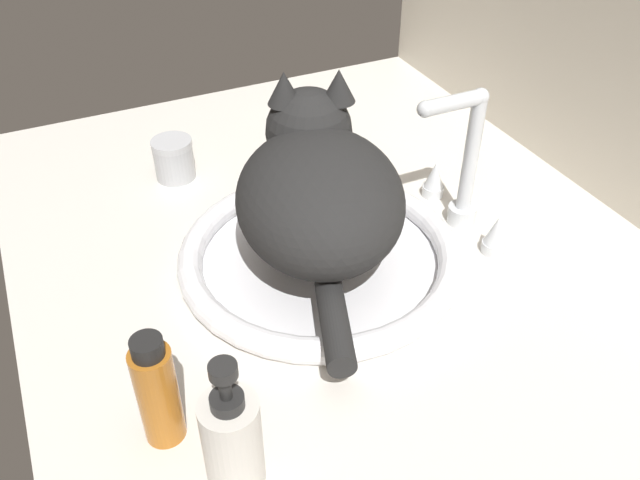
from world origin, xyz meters
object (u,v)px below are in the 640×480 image
(amber_bottle, at_px, (157,392))
(pill_bottle, at_px, (311,133))
(faucet, at_px, (463,176))
(soap_pump_bottle, at_px, (232,440))
(sink_basin, at_px, (320,256))
(cat, at_px, (318,185))
(metal_jar, at_px, (174,159))

(amber_bottle, xyz_separation_m, pill_bottle, (-0.42, 0.35, -0.02))
(faucet, distance_m, soap_pump_bottle, 0.49)
(sink_basin, relative_size, pill_bottle, 3.91)
(faucet, relative_size, soap_pump_bottle, 1.31)
(faucet, height_order, soap_pump_bottle, faucet)
(cat, distance_m, soap_pump_bottle, 0.35)
(metal_jar, xyz_separation_m, amber_bottle, (0.46, -0.14, 0.03))
(faucet, xyz_separation_m, soap_pump_bottle, (0.25, -0.42, -0.02))
(amber_bottle, bearing_deg, faucet, 110.44)
(amber_bottle, bearing_deg, sink_basin, 124.57)
(soap_pump_bottle, bearing_deg, faucet, 121.02)
(pill_bottle, bearing_deg, faucet, 23.85)
(cat, xyz_separation_m, metal_jar, (-0.27, -0.12, -0.08))
(amber_bottle, bearing_deg, metal_jar, 163.36)
(soap_pump_bottle, bearing_deg, sink_basin, 140.90)
(faucet, height_order, metal_jar, faucet)
(metal_jar, height_order, amber_bottle, amber_bottle)
(metal_jar, distance_m, pill_bottle, 0.22)
(cat, distance_m, amber_bottle, 0.33)
(cat, bearing_deg, soap_pump_bottle, -37.87)
(cat, bearing_deg, metal_jar, -155.67)
(cat, height_order, amber_bottle, cat)
(cat, relative_size, metal_jar, 5.88)
(metal_jar, bearing_deg, sink_basin, 21.57)
(sink_basin, height_order, soap_pump_bottle, soap_pump_bottle)
(faucet, distance_m, amber_bottle, 0.50)
(faucet, distance_m, pill_bottle, 0.28)
(faucet, bearing_deg, sink_basin, -90.00)
(pill_bottle, bearing_deg, amber_bottle, -39.67)
(sink_basin, relative_size, cat, 0.97)
(faucet, bearing_deg, pill_bottle, -156.15)
(metal_jar, bearing_deg, soap_pump_bottle, -9.51)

